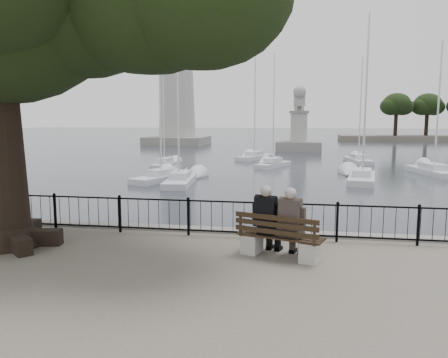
% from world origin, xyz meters
% --- Properties ---
extents(harbor, '(260.00, 260.00, 1.20)m').
position_xyz_m(harbor, '(0.00, 3.00, -0.50)').
color(harbor, slate).
rests_on(harbor, ground).
extents(railing, '(22.06, 0.06, 1.00)m').
position_xyz_m(railing, '(0.00, 2.50, 0.56)').
color(railing, black).
rests_on(railing, ground).
extents(bench, '(2.09, 1.21, 1.06)m').
position_xyz_m(bench, '(1.57, 0.93, 0.37)').
color(bench, '#9C998F').
rests_on(bench, ground).
extents(person_left, '(0.67, 0.92, 1.68)m').
position_xyz_m(person_left, '(1.29, 1.15, 0.77)').
color(person_left, black).
rests_on(person_left, ground).
extents(person_right, '(0.67, 0.92, 1.68)m').
position_xyz_m(person_right, '(1.86, 0.96, 0.77)').
color(person_right, '#2D2723').
rests_on(person_right, ground).
extents(lighthouse, '(9.62, 9.62, 29.55)m').
position_xyz_m(lighthouse, '(-18.00, 62.00, 11.41)').
color(lighthouse, slate).
rests_on(lighthouse, ground).
extents(lion_monument, '(5.82, 5.82, 8.63)m').
position_xyz_m(lion_monument, '(2.00, 49.94, 1.15)').
color(lion_monument, slate).
rests_on(lion_monument, ground).
extents(sailboat_a, '(3.34, 5.55, 10.69)m').
position_xyz_m(sailboat_a, '(-7.17, 19.61, -0.68)').
color(sailboat_a, silver).
rests_on(sailboat_a, ground).
extents(sailboat_b, '(2.14, 5.67, 10.85)m').
position_xyz_m(sailboat_b, '(-5.55, 18.24, -0.68)').
color(sailboat_b, silver).
rests_on(sailboat_b, ground).
extents(sailboat_c, '(2.58, 6.12, 11.17)m').
position_xyz_m(sailboat_c, '(6.26, 21.50, -0.68)').
color(sailboat_c, silver).
rests_on(sailboat_c, ground).
extents(sailboat_d, '(2.80, 6.24, 10.16)m').
position_xyz_m(sailboat_d, '(12.15, 26.32, -0.71)').
color(sailboat_d, silver).
rests_on(sailboat_d, ground).
extents(sailboat_e, '(1.36, 4.72, 10.81)m').
position_xyz_m(sailboat_e, '(-9.66, 28.25, -0.66)').
color(sailboat_e, silver).
rests_on(sailboat_e, ground).
extents(sailboat_f, '(3.12, 4.81, 9.86)m').
position_xyz_m(sailboat_f, '(-0.20, 29.80, -0.69)').
color(sailboat_f, silver).
rests_on(sailboat_f, ground).
extents(sailboat_g, '(2.28, 5.69, 10.24)m').
position_xyz_m(sailboat_g, '(7.75, 34.97, -0.70)').
color(sailboat_g, silver).
rests_on(sailboat_g, ground).
extents(sailboat_h, '(3.67, 5.76, 12.81)m').
position_xyz_m(sailboat_h, '(-2.53, 36.77, -0.63)').
color(sailboat_h, silver).
rests_on(sailboat_h, ground).
extents(far_shore, '(30.00, 8.60, 9.18)m').
position_xyz_m(far_shore, '(25.54, 79.46, 3.00)').
color(far_shore, '#5B554C').
rests_on(far_shore, ground).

